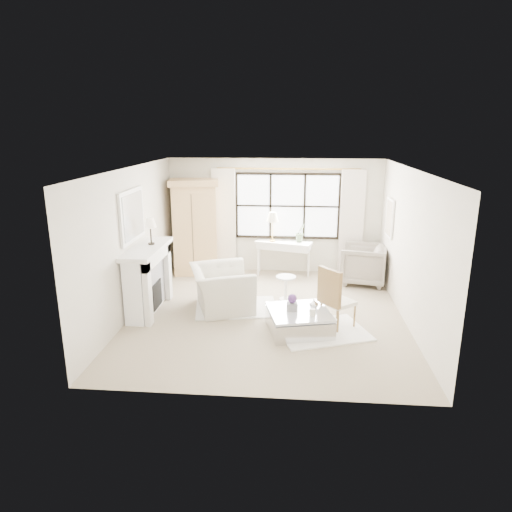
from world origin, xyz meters
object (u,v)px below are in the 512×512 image
object	(u,v)px
armoire	(195,226)
coffee_table	(299,321)
club_armchair	(222,288)
console_table	(284,258)

from	to	relation	value
armoire	coffee_table	bearing A→B (deg)	-61.31
club_armchair	coffee_table	xyz separation A→B (m)	(1.48, -0.91, -0.23)
console_table	club_armchair	xyz separation A→B (m)	(-1.12, -2.28, 0.01)
console_table	coffee_table	bearing A→B (deg)	-68.54
armoire	coffee_table	xyz separation A→B (m)	(2.44, -3.10, -0.96)
console_table	coffee_table	size ratio (longest dim) A/B	1.14
armoire	club_armchair	xyz separation A→B (m)	(0.96, -2.19, -0.73)
coffee_table	console_table	bearing A→B (deg)	82.78
club_armchair	armoire	bearing A→B (deg)	4.84
armoire	club_armchair	world-z (taller)	armoire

